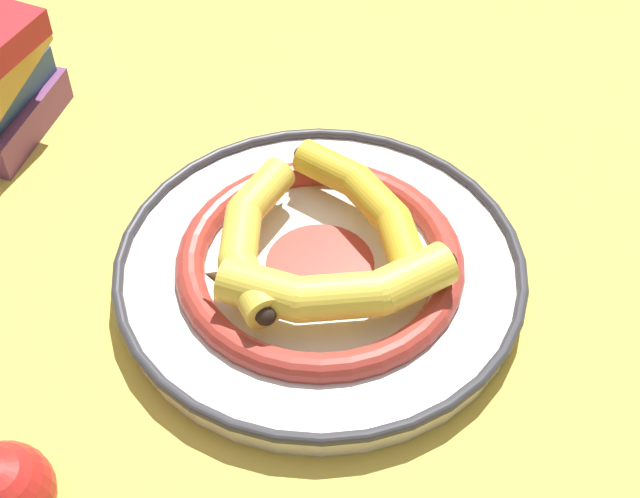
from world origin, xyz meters
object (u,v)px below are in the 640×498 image
banana_c (370,205)px  apple (4,492)px  banana_a (251,235)px  banana_b (333,289)px  decorative_bowl (320,268)px

banana_c → apple: bearing=102.6°
banana_a → banana_b: 0.09m
banana_c → apple: size_ratio=2.29×
decorative_bowl → banana_b: 0.07m
banana_c → apple: 0.36m
decorative_bowl → banana_a: bearing=-117.6°
banana_a → banana_c: 0.11m
banana_b → apple: bearing=-149.8°
banana_b → apple: apple is taller
banana_c → banana_a: bearing=77.0°
apple → banana_c: bearing=112.2°
banana_a → banana_c: (0.01, 0.11, -0.00)m
decorative_bowl → banana_a: (-0.03, -0.05, 0.04)m
decorative_bowl → banana_b: (0.06, -0.01, 0.04)m
apple → decorative_bowl: bearing=112.6°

